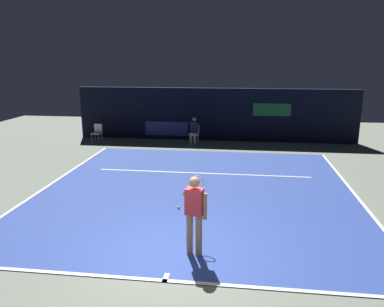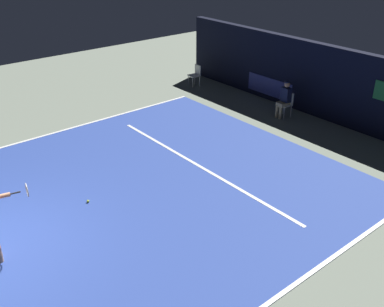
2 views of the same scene
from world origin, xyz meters
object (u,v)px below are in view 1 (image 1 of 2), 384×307
object	(u,v)px
tennis_player	(195,211)
tennis_ball	(179,208)
courtside_chair_near	(97,132)
line_judge_on_chair	(194,130)

from	to	relation	value
tennis_player	tennis_ball	distance (m)	2.69
tennis_player	courtside_chair_near	world-z (taller)	tennis_player
line_judge_on_chair	tennis_ball	xyz separation A→B (m)	(0.60, -8.17, -0.64)
tennis_ball	tennis_player	bearing A→B (deg)	-72.88
tennis_player	line_judge_on_chair	distance (m)	10.67
tennis_ball	line_judge_on_chair	bearing A→B (deg)	94.19
tennis_player	tennis_ball	xyz separation A→B (m)	(-0.74, 2.41, -0.94)
line_judge_on_chair	courtside_chair_near	size ratio (longest dim) A/B	1.50
tennis_player	line_judge_on_chair	bearing A→B (deg)	97.22
line_judge_on_chair	tennis_ball	world-z (taller)	line_judge_on_chair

